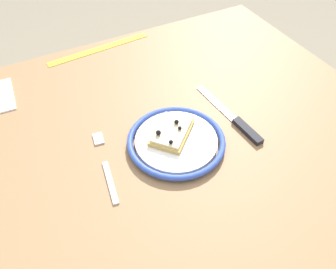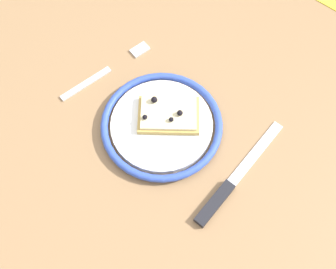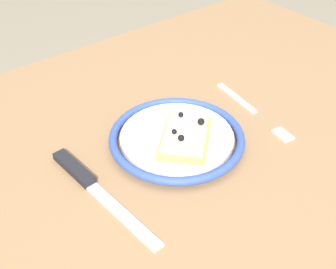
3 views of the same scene
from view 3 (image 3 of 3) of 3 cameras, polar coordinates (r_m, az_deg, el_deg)
name	(u,v)px [view 3 (image 3 of 3)]	position (r m, az deg, el deg)	size (l,w,h in m)	color
dining_table	(205,187)	(0.76, 4.79, -6.80)	(1.11, 0.88, 0.71)	#936D47
plate	(177,138)	(0.71, 1.15, -0.45)	(0.22, 0.22, 0.02)	white
pizza_slice_near	(185,137)	(0.69, 2.23, -0.30)	(0.13, 0.13, 0.03)	tan
knife	(86,180)	(0.66, -10.50, -5.80)	(0.03, 0.24, 0.01)	silver
fork	(252,111)	(0.80, 10.87, 3.04)	(0.05, 0.20, 0.00)	silver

